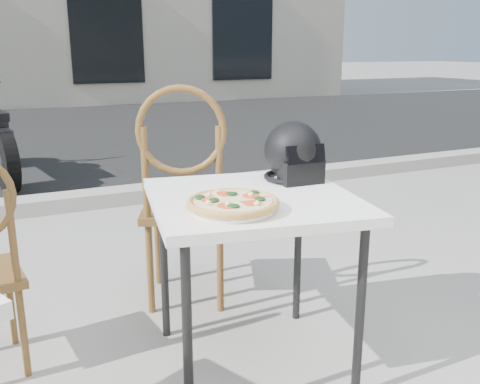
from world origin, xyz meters
name	(u,v)px	position (x,y,z in m)	size (l,w,h in m)	color
street_asphalt	(53,135)	(0.00, 7.00, 0.00)	(30.00, 8.00, 0.00)	black
curb	(106,197)	(0.00, 3.00, 0.06)	(30.00, 0.25, 0.12)	#A09D96
cafe_table_main	(253,212)	(0.08, 0.40, 0.66)	(0.88, 0.88, 0.72)	white
plate	(233,209)	(-0.08, 0.25, 0.73)	(0.39, 0.39, 0.02)	white
pizza	(233,202)	(-0.07, 0.25, 0.75)	(0.32, 0.32, 0.04)	gold
helmet	(294,154)	(0.34, 0.55, 0.83)	(0.25, 0.26, 0.25)	black
cafe_chair_main	(184,186)	(0.01, 1.03, 0.62)	(0.55, 0.55, 1.11)	brown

